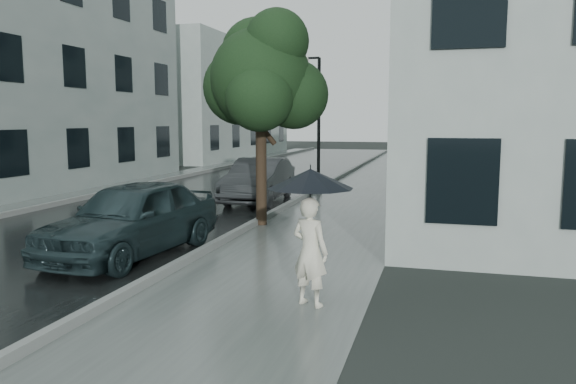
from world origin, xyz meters
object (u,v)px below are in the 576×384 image
(lamp_post, at_px, (315,114))
(car_far, at_px, (259,180))
(car_near, at_px, (132,218))
(street_tree, at_px, (262,77))
(pedestrian, at_px, (310,252))

(lamp_post, distance_m, car_far, 3.80)
(car_near, height_order, car_far, car_near)
(street_tree, xyz_separation_m, car_far, (-1.36, 3.78, -3.00))
(pedestrian, height_order, street_tree, street_tree)
(pedestrian, relative_size, car_near, 0.36)
(pedestrian, height_order, car_far, pedestrian)
(street_tree, height_order, lamp_post, street_tree)
(lamp_post, height_order, car_near, lamp_post)
(street_tree, relative_size, car_far, 1.25)
(lamp_post, bearing_deg, car_far, -108.61)
(pedestrian, xyz_separation_m, car_far, (-3.99, 9.67, -0.09))
(pedestrian, bearing_deg, street_tree, -44.00)
(pedestrian, height_order, lamp_post, lamp_post)
(pedestrian, relative_size, lamp_post, 0.31)
(street_tree, distance_m, lamp_post, 6.73)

